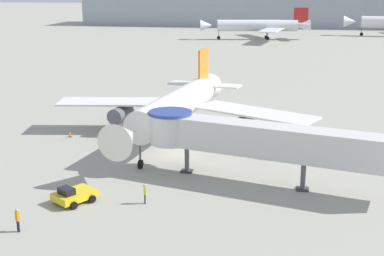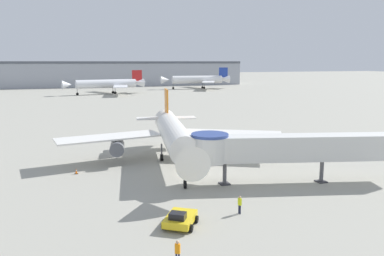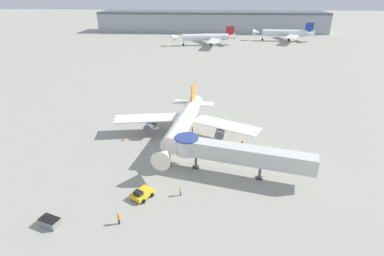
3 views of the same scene
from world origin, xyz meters
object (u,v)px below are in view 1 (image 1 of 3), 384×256
object	(u,v)px
jet_bridge	(253,138)
ground_crew_marshaller	(145,192)
background_jet_red_tail	(260,26)
main_airplane	(177,107)
pushback_tug_yellow	(74,195)
traffic_cone_starboard_wing	(285,143)
ground_crew_wing_walker	(18,219)
traffic_cone_port_wing	(70,134)

from	to	relation	value
jet_bridge	ground_crew_marshaller	bearing A→B (deg)	-127.68
ground_crew_marshaller	background_jet_red_tail	world-z (taller)	background_jet_red_tail
main_airplane	pushback_tug_yellow	size ratio (longest dim) A/B	7.93
traffic_cone_starboard_wing	ground_crew_wing_walker	xyz separation A→B (m)	(-18.84, -24.79, 0.74)
traffic_cone_port_wing	ground_crew_marshaller	bearing A→B (deg)	-51.60
ground_crew_marshaller	ground_crew_wing_walker	world-z (taller)	ground_crew_wing_walker
main_airplane	ground_crew_wing_walker	size ratio (longest dim) A/B	17.42
ground_crew_marshaller	traffic_cone_starboard_wing	bearing A→B (deg)	132.11
pushback_tug_yellow	ground_crew_wing_walker	distance (m)	6.12
ground_crew_wing_walker	pushback_tug_yellow	bearing A→B (deg)	105.75
pushback_tug_yellow	ground_crew_wing_walker	xyz separation A→B (m)	(-1.87, -5.81, 0.39)
jet_bridge	traffic_cone_port_wing	distance (m)	24.81
pushback_tug_yellow	background_jet_red_tail	size ratio (longest dim) A/B	0.11
traffic_cone_port_wing	traffic_cone_starboard_wing	size ratio (longest dim) A/B	1.05
main_airplane	pushback_tug_yellow	bearing A→B (deg)	-95.27
traffic_cone_starboard_wing	ground_crew_marshaller	distance (m)	21.34
pushback_tug_yellow	ground_crew_marshaller	world-z (taller)	ground_crew_marshaller
pushback_tug_yellow	background_jet_red_tail	xyz separation A→B (m)	(7.67, 132.97, 3.70)
main_airplane	jet_bridge	xyz separation A→B (m)	(9.34, -11.73, 0.15)
traffic_cone_port_wing	background_jet_red_tail	bearing A→B (deg)	82.27
pushback_tug_yellow	background_jet_red_tail	distance (m)	133.24
main_airplane	traffic_cone_starboard_wing	size ratio (longest dim) A/B	49.23
ground_crew_marshaller	background_jet_red_tail	distance (m)	132.23
main_airplane	background_jet_red_tail	world-z (taller)	background_jet_red_tail
jet_bridge	pushback_tug_yellow	xyz separation A→B (m)	(-14.08, -7.28, -3.45)
jet_bridge	traffic_cone_starboard_wing	world-z (taller)	jet_bridge
jet_bridge	ground_crew_wing_walker	size ratio (longest dim) A/B	12.84
ground_crew_marshaller	traffic_cone_port_wing	bearing A→B (deg)	-158.00
ground_crew_marshaller	background_jet_red_tail	xyz separation A→B (m)	(1.83, 132.18, 3.36)
background_jet_red_tail	pushback_tug_yellow	bearing A→B (deg)	-12.94
ground_crew_wing_walker	ground_crew_marshaller	bearing A→B (deg)	74.19
traffic_cone_starboard_wing	ground_crew_marshaller	bearing A→B (deg)	-121.49
main_airplane	ground_crew_wing_walker	bearing A→B (deg)	-96.18
main_airplane	traffic_cone_starboard_wing	bearing A→B (deg)	8.56
pushback_tug_yellow	traffic_cone_starboard_wing	bearing A→B (deg)	80.90
jet_bridge	background_jet_red_tail	distance (m)	125.85
jet_bridge	traffic_cone_port_wing	size ratio (longest dim) A/B	34.60
main_airplane	jet_bridge	bearing A→B (deg)	-42.74
traffic_cone_starboard_wing	ground_crew_wing_walker	world-z (taller)	ground_crew_wing_walker
traffic_cone_port_wing	pushback_tug_yellow	bearing A→B (deg)	-66.42
main_airplane	traffic_cone_port_wing	size ratio (longest dim) A/B	46.96
jet_bridge	ground_crew_wing_walker	bearing A→B (deg)	-126.50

